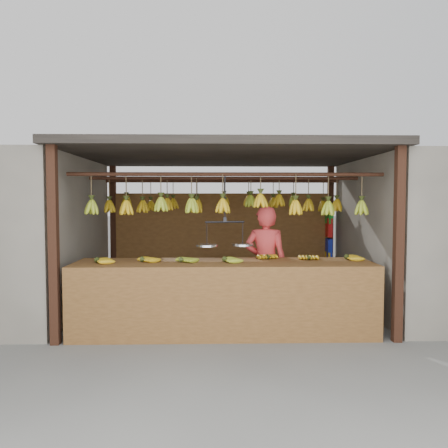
{
  "coord_description": "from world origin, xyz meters",
  "views": [
    {
      "loc": [
        -0.17,
        -6.53,
        1.67
      ],
      "look_at": [
        0.0,
        0.3,
        1.3
      ],
      "focal_mm": 35.0,
      "sensor_mm": 36.0,
      "label": 1
    }
  ],
  "objects": [
    {
      "name": "balance_scale",
      "position": [
        -0.02,
        -1.0,
        1.15
      ],
      "size": [
        0.73,
        0.35,
        0.91
      ],
      "color": "black",
      "rests_on": "ground"
    },
    {
      "name": "counter",
      "position": [
        -0.04,
        -1.23,
        0.71
      ],
      "size": [
        3.73,
        0.85,
        0.96
      ],
      "color": "brown",
      "rests_on": "ground"
    },
    {
      "name": "stall",
      "position": [
        0.0,
        0.33,
        1.97
      ],
      "size": [
        4.3,
        3.3,
        2.4
      ],
      "color": "black",
      "rests_on": "ground"
    },
    {
      "name": "bag_bundles",
      "position": [
        1.94,
        1.35,
        0.99
      ],
      "size": [
        0.08,
        0.26,
        1.2
      ],
      "color": "#199926",
      "rests_on": "ground"
    },
    {
      "name": "ground",
      "position": [
        0.0,
        0.0,
        0.0
      ],
      "size": [
        80.0,
        80.0,
        0.0
      ],
      "primitive_type": "plane",
      "color": "#5B5B57"
    },
    {
      "name": "hanging_bananas",
      "position": [
        0.0,
        0.01,
        1.61
      ],
      "size": [
        3.62,
        2.25,
        0.39
      ],
      "color": "#92A523",
      "rests_on": "ground"
    },
    {
      "name": "vendor",
      "position": [
        0.55,
        -0.6,
        0.8
      ],
      "size": [
        0.66,
        0.51,
        1.6
      ],
      "primitive_type": "imported",
      "rotation": [
        0.0,
        0.0,
        2.9
      ],
      "color": "#BF3333",
      "rests_on": "ground"
    }
  ]
}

